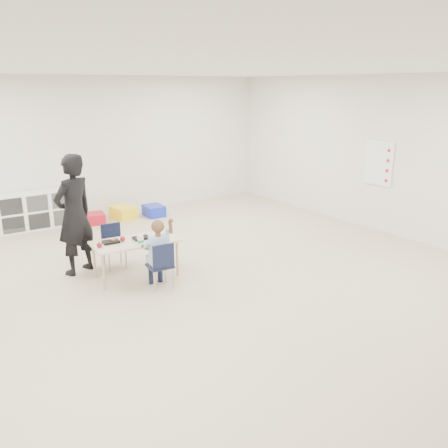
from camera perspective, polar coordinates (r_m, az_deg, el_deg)
room at (r=5.91m, az=-1.15°, el=4.60°), size 9.00×9.02×2.80m
table at (r=6.76m, az=-10.54°, el=-4.10°), size 1.22×0.69×0.54m
chair_near at (r=6.34m, az=-7.73°, el=-4.89°), size 0.34×0.32×0.64m
chair_far at (r=7.17m, az=-13.06°, el=-2.65°), size 0.34×0.32×0.64m
child at (r=6.28m, az=-7.79°, el=-3.31°), size 0.47×0.47×1.01m
lunch_tray_near at (r=6.74m, az=-9.95°, el=-1.65°), size 0.23×0.18×0.03m
lunch_tray_far at (r=6.65m, az=-13.44°, el=-2.10°), size 0.23×0.18×0.03m
milk_carton at (r=6.56m, az=-10.04°, el=-1.82°), size 0.08×0.08×0.10m
bread_roll at (r=6.65m, az=-8.42°, el=-1.63°), size 0.09×0.09×0.07m
apple_near at (r=6.67m, az=-12.10°, el=-1.76°), size 0.07×0.07×0.07m
apple_far at (r=6.48m, az=-14.77°, el=-2.48°), size 0.07×0.07×0.07m
cubby_shelf at (r=9.59m, az=-21.71°, el=1.57°), size 1.40×0.40×0.70m
rules_poster at (r=9.10m, az=18.12°, el=6.98°), size 0.02×0.60×0.80m
adult at (r=6.96m, az=-17.57°, el=1.06°), size 0.74×0.63×1.72m
bin_red at (r=9.62m, az=-15.17°, el=0.67°), size 0.39×0.46×0.20m
bin_yellow at (r=9.83m, az=-12.01°, el=1.36°), size 0.46×0.55×0.24m
bin_blue at (r=9.91m, az=-8.44°, el=1.59°), size 0.37×0.47×0.22m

